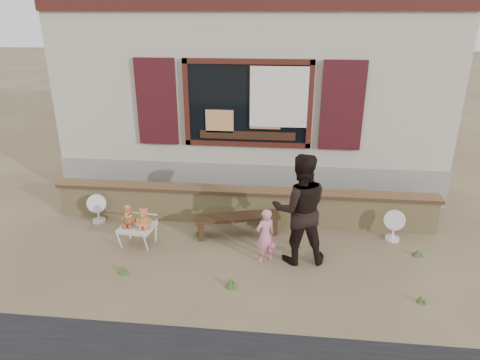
# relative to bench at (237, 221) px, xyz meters

# --- Properties ---
(ground) EXTENTS (80.00, 80.00, 0.00)m
(ground) POSITION_rel_bench_xyz_m (0.03, -0.45, -0.28)
(ground) COLOR brown
(ground) RESTS_ON ground
(shopfront) EXTENTS (8.04, 5.13, 4.00)m
(shopfront) POSITION_rel_bench_xyz_m (0.03, 4.04, 1.72)
(shopfront) COLOR gray
(shopfront) RESTS_ON ground
(brick_wall) EXTENTS (7.10, 0.36, 0.67)m
(brick_wall) POSITION_rel_bench_xyz_m (0.03, 0.55, 0.06)
(brick_wall) COLOR tan
(brick_wall) RESTS_ON ground
(bench) EXTENTS (1.52, 0.69, 0.38)m
(bench) POSITION_rel_bench_xyz_m (0.00, 0.00, 0.00)
(bench) COLOR black
(bench) RESTS_ON ground
(folding_chair) EXTENTS (0.61, 0.55, 0.34)m
(folding_chair) POSITION_rel_bench_xyz_m (-1.65, -0.50, 0.03)
(folding_chair) COLOR beige
(folding_chair) RESTS_ON ground
(teddy_bear_left) EXTENTS (0.29, 0.26, 0.37)m
(teddy_bear_left) POSITION_rel_bench_xyz_m (-1.79, -0.49, 0.25)
(teddy_bear_left) COLOR brown
(teddy_bear_left) RESTS_ON folding_chair
(teddy_bear_right) EXTENTS (0.29, 0.26, 0.36)m
(teddy_bear_right) POSITION_rel_bench_xyz_m (-1.51, -0.52, 0.25)
(teddy_bear_right) COLOR #995F2A
(teddy_bear_right) RESTS_ON folding_chair
(child) EXTENTS (0.40, 0.37, 0.91)m
(child) POSITION_rel_bench_xyz_m (0.53, -0.79, 0.18)
(child) COLOR pink
(child) RESTS_ON ground
(adult) EXTENTS (0.95, 0.79, 1.79)m
(adult) POSITION_rel_bench_xyz_m (1.05, -0.69, 0.62)
(adult) COLOR black
(adult) RESTS_ON ground
(fan_left) EXTENTS (0.37, 0.24, 0.57)m
(fan_left) POSITION_rel_bench_xyz_m (-2.67, 0.24, 0.01)
(fan_left) COLOR silver
(fan_left) RESTS_ON ground
(fan_right) EXTENTS (0.37, 0.24, 0.57)m
(fan_right) POSITION_rel_bench_xyz_m (2.71, 0.13, 0.01)
(fan_right) COLOR white
(fan_right) RESTS_ON ground
(grass_tufts) EXTENTS (4.77, 1.63, 0.16)m
(grass_tufts) POSITION_rel_bench_xyz_m (0.56, -0.96, -0.21)
(grass_tufts) COLOR #3A5823
(grass_tufts) RESTS_ON ground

